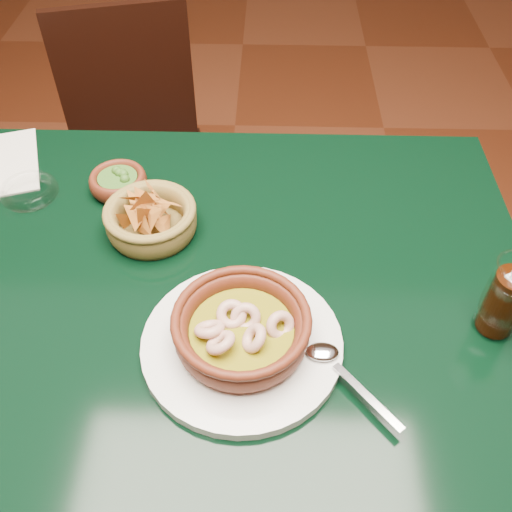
{
  "coord_description": "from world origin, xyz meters",
  "views": [
    {
      "loc": [
        0.16,
        -0.63,
        1.45
      ],
      "look_at": [
        0.14,
        -0.02,
        0.81
      ],
      "focal_mm": 40.0,
      "sensor_mm": 36.0,
      "label": 1
    }
  ],
  "objects_px": {
    "dining_chair": "(139,154)",
    "chip_basket": "(151,219)",
    "shrimp_plate": "(242,333)",
    "cola_drink": "(506,298)",
    "dining_table": "(178,307)"
  },
  "relations": [
    {
      "from": "chip_basket",
      "to": "cola_drink",
      "type": "height_order",
      "value": "cola_drink"
    },
    {
      "from": "dining_chair",
      "to": "chip_basket",
      "type": "xyz_separation_m",
      "value": [
        0.17,
        -0.61,
        0.31
      ]
    },
    {
      "from": "chip_basket",
      "to": "shrimp_plate",
      "type": "bearing_deg",
      "value": -54.87
    },
    {
      "from": "dining_chair",
      "to": "shrimp_plate",
      "type": "height_order",
      "value": "dining_chair"
    },
    {
      "from": "dining_table",
      "to": "dining_chair",
      "type": "distance_m",
      "value": 0.76
    },
    {
      "from": "shrimp_plate",
      "to": "chip_basket",
      "type": "xyz_separation_m",
      "value": [
        -0.17,
        0.24,
        -0.01
      ]
    },
    {
      "from": "dining_chair",
      "to": "cola_drink",
      "type": "relative_size",
      "value": 5.42
    },
    {
      "from": "cola_drink",
      "to": "shrimp_plate",
      "type": "bearing_deg",
      "value": -172.76
    },
    {
      "from": "shrimp_plate",
      "to": "dining_chair",
      "type": "bearing_deg",
      "value": 111.92
    },
    {
      "from": "chip_basket",
      "to": "cola_drink",
      "type": "xyz_separation_m",
      "value": [
        0.55,
        -0.19,
        0.04
      ]
    },
    {
      "from": "cola_drink",
      "to": "dining_table",
      "type": "bearing_deg",
      "value": 168.67
    },
    {
      "from": "dining_table",
      "to": "dining_chair",
      "type": "height_order",
      "value": "dining_chair"
    },
    {
      "from": "cola_drink",
      "to": "chip_basket",
      "type": "bearing_deg",
      "value": 160.59
    },
    {
      "from": "dining_table",
      "to": "cola_drink",
      "type": "height_order",
      "value": "cola_drink"
    },
    {
      "from": "dining_table",
      "to": "cola_drink",
      "type": "distance_m",
      "value": 0.54
    }
  ]
}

